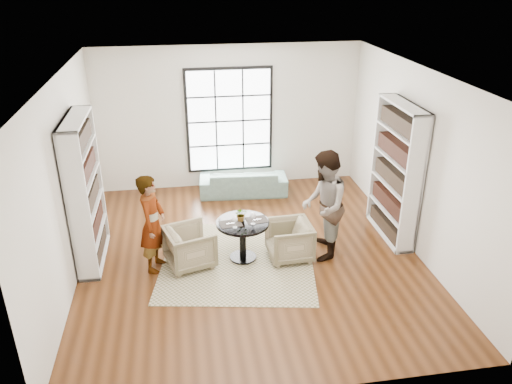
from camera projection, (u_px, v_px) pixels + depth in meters
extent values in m
plane|color=#562E14|center=(251.00, 254.00, 8.37)|extent=(6.00, 6.00, 0.00)
plane|color=silver|center=(229.00, 118.00, 10.43)|extent=(5.50, 0.00, 5.50)
plane|color=silver|center=(66.00, 183.00, 7.35)|extent=(0.00, 6.00, 6.00)
plane|color=silver|center=(417.00, 162.00, 8.14)|extent=(0.00, 6.00, 6.00)
plane|color=silver|center=(294.00, 283.00, 5.05)|extent=(5.50, 0.00, 5.50)
plane|color=white|center=(250.00, 75.00, 7.11)|extent=(6.00, 6.00, 0.00)
cube|color=black|center=(229.00, 120.00, 10.43)|extent=(1.82, 0.06, 2.22)
cube|color=white|center=(229.00, 121.00, 10.40)|extent=(1.70, 0.02, 2.10)
cube|color=tan|center=(238.00, 260.00, 8.19)|extent=(2.83, 2.83, 0.01)
cylinder|color=black|center=(243.00, 257.00, 8.25)|extent=(0.44, 0.44, 0.04)
cylinder|color=black|center=(243.00, 241.00, 8.12)|extent=(0.11, 0.11, 0.60)
cylinder|color=black|center=(243.00, 223.00, 7.98)|extent=(0.85, 0.85, 0.04)
imported|color=slate|center=(243.00, 182.00, 10.49)|extent=(1.86, 0.84, 0.53)
imported|color=tan|center=(190.00, 247.00, 7.96)|extent=(0.90, 0.88, 0.66)
imported|color=tan|center=(289.00, 241.00, 8.16)|extent=(0.73, 0.71, 0.64)
imported|color=gray|center=(152.00, 223.00, 7.68)|extent=(0.53, 0.67, 1.60)
imported|color=gray|center=(324.00, 206.00, 7.99)|extent=(0.91, 1.04, 1.82)
cube|color=black|center=(231.00, 224.00, 7.91)|extent=(0.37, 0.30, 0.01)
cube|color=black|center=(257.00, 220.00, 8.03)|extent=(0.37, 0.30, 0.01)
cylinder|color=silver|center=(235.00, 227.00, 7.80)|extent=(0.07, 0.07, 0.01)
cylinder|color=silver|center=(235.00, 224.00, 7.78)|extent=(0.01, 0.01, 0.11)
sphere|color=maroon|center=(235.00, 220.00, 7.74)|extent=(0.08, 0.08, 0.08)
ellipsoid|color=white|center=(235.00, 220.00, 7.74)|extent=(0.09, 0.09, 0.10)
cylinder|color=silver|center=(253.00, 224.00, 7.90)|extent=(0.07, 0.07, 0.01)
cylinder|color=silver|center=(253.00, 221.00, 7.88)|extent=(0.01, 0.01, 0.11)
sphere|color=maroon|center=(253.00, 216.00, 7.84)|extent=(0.09, 0.09, 0.09)
ellipsoid|color=white|center=(253.00, 216.00, 7.84)|extent=(0.09, 0.09, 0.10)
imported|color=gray|center=(241.00, 214.00, 7.97)|extent=(0.21, 0.18, 0.23)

